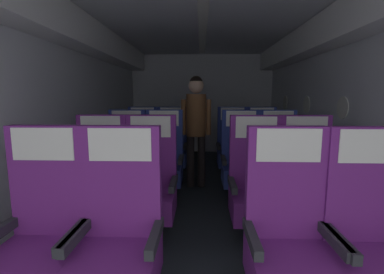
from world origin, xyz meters
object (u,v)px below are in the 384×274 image
at_px(seat_a_right_aisle, 372,244).
at_px(seat_b_right_window, 256,188).
at_px(seat_a_left_aisle, 119,239).
at_px(seat_b_right_aisle, 306,188).
at_px(seat_c_right_aisle, 278,163).
at_px(seat_b_left_window, 100,186).
at_px(seat_b_left_aisle, 150,187).
at_px(seat_d_right_window, 232,149).
at_px(seat_a_left_window, 42,238).
at_px(seat_a_right_window, 288,241).
at_px(seat_d_left_window, 142,148).
at_px(flight_attendant, 196,120).
at_px(seat_c_left_window, 126,162).
at_px(seat_c_left_aisle, 164,162).
at_px(seat_d_left_aisle, 172,148).
at_px(seat_d_right_aisle, 262,149).
at_px(seat_c_right_window, 241,163).

bearing_deg(seat_a_right_aisle, seat_b_right_window, 116.43).
height_order(seat_a_left_aisle, seat_b_right_aisle, same).
relative_size(seat_a_right_aisle, seat_c_right_aisle, 1.00).
distance_m(seat_b_left_window, seat_b_left_aisle, 0.48).
bearing_deg(seat_d_right_window, seat_a_left_aisle, -109.03).
bearing_deg(seat_a_left_window, seat_d_right_window, 62.96).
distance_m(seat_b_right_aisle, seat_c_right_aisle, 0.95).
relative_size(seat_a_left_window, seat_c_right_aisle, 1.00).
height_order(seat_a_right_window, seat_b_right_window, same).
bearing_deg(seat_b_left_aisle, seat_d_left_window, 104.11).
bearing_deg(seat_b_right_window, seat_b_left_window, 179.38).
height_order(seat_b_left_window, seat_b_right_window, same).
bearing_deg(flight_attendant, seat_c_left_window, -166.44).
bearing_deg(seat_b_right_window, seat_c_right_aisle, 64.22).
distance_m(seat_c_left_aisle, seat_d_right_window, 1.37).
bearing_deg(seat_a_right_window, flight_attendant, 103.75).
xyz_separation_m(seat_a_left_window, seat_d_left_aisle, (0.49, 2.89, 0.00)).
distance_m(seat_a_right_window, flight_attendant, 2.54).
xyz_separation_m(seat_a_left_aisle, seat_d_right_aisle, (1.48, 2.91, 0.00)).
xyz_separation_m(seat_c_left_aisle, flight_attendant, (0.41, 0.48, 0.51)).
bearing_deg(seat_d_left_aisle, seat_a_right_window, -70.97).
bearing_deg(seat_d_left_window, flight_attendant, -28.07).
bearing_deg(seat_d_right_aisle, seat_b_left_aisle, -127.15).
relative_size(seat_b_left_window, seat_d_right_window, 1.00).
bearing_deg(seat_c_left_window, seat_b_right_aisle, -26.04).
height_order(seat_c_left_aisle, seat_d_right_window, same).
distance_m(seat_b_left_aisle, seat_d_left_window, 1.99).
bearing_deg(seat_a_right_window, seat_a_left_aisle, -179.38).
height_order(seat_a_right_window, seat_d_left_window, same).
height_order(seat_c_left_aisle, seat_c_right_window, same).
bearing_deg(seat_b_right_aisle, seat_b_right_window, -177.26).
distance_m(seat_b_left_window, seat_c_left_window, 0.96).
xyz_separation_m(seat_c_right_window, seat_d_left_window, (-1.47, 0.96, 0.00)).
relative_size(seat_c_right_window, seat_d_right_window, 1.00).
relative_size(seat_a_right_aisle, seat_d_right_aisle, 1.00).
distance_m(seat_a_right_window, seat_c_left_window, 2.43).
relative_size(seat_a_right_aisle, seat_b_left_window, 1.00).
xyz_separation_m(seat_a_right_window, seat_d_left_window, (-1.48, 2.89, 0.00)).
relative_size(seat_a_left_aisle, seat_a_right_window, 1.00).
xyz_separation_m(seat_b_left_window, seat_c_left_aisle, (0.48, 0.97, 0.00)).
bearing_deg(seat_b_right_window, seat_d_left_aisle, 117.04).
relative_size(seat_d_left_aisle, seat_d_right_aisle, 1.00).
height_order(seat_c_right_aisle, flight_attendant, flight_attendant).
bearing_deg(seat_d_right_aisle, seat_c_right_window, -116.25).
bearing_deg(seat_a_left_aisle, flight_attendant, 80.25).
distance_m(seat_c_left_window, seat_d_right_window, 1.76).
xyz_separation_m(seat_a_left_window, seat_b_left_window, (0.00, 0.97, 0.00)).
height_order(seat_b_left_window, seat_d_right_window, same).
xyz_separation_m(seat_a_right_aisle, seat_d_right_aisle, (-0.00, 2.92, 0.00)).
xyz_separation_m(seat_c_left_window, seat_d_left_aisle, (0.49, 0.96, 0.00)).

